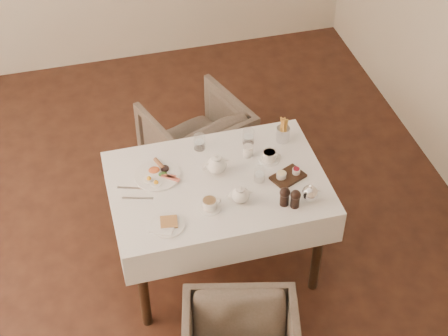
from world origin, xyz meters
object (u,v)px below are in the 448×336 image
object	(u,v)px
armchair_far	(196,140)
table	(218,196)
teapot_centre	(216,164)
breakfast_plate	(157,174)

from	to	relation	value
armchair_far	table	bearing A→B (deg)	65.91
teapot_centre	table	bearing A→B (deg)	-107.60
table	teapot_centre	distance (m)	0.20
table	breakfast_plate	xyz separation A→B (m)	(-0.34, 0.14, 0.13)
breakfast_plate	table	bearing A→B (deg)	-18.17
table	breakfast_plate	bearing A→B (deg)	156.94
teapot_centre	breakfast_plate	bearing A→B (deg)	161.86
armchair_far	breakfast_plate	size ratio (longest dim) A/B	2.44
table	armchair_far	bearing A→B (deg)	85.62
table	teapot_centre	size ratio (longest dim) A/B	7.54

